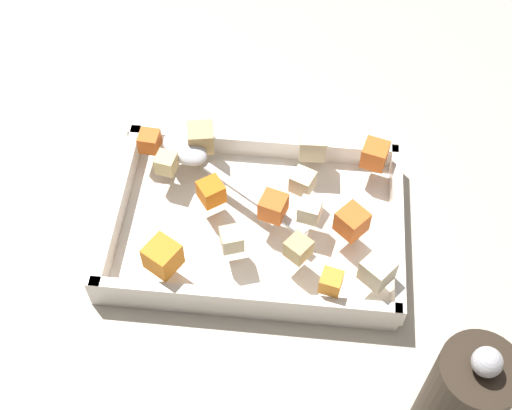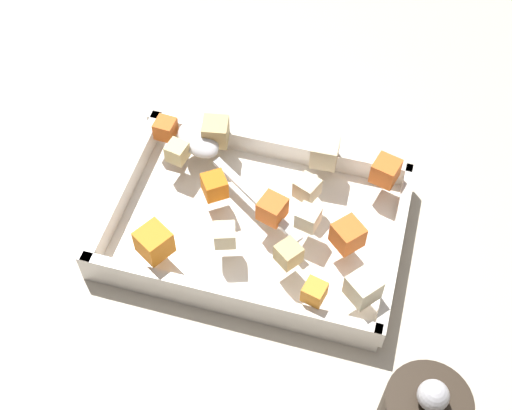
{
  "view_description": "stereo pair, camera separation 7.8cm",
  "coord_description": "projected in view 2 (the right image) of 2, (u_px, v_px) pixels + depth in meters",
  "views": [
    {
      "loc": [
        0.05,
        -0.44,
        0.69
      ],
      "look_at": [
        0.0,
        0.02,
        0.05
      ],
      "focal_mm": 48.94,
      "sensor_mm": 36.0,
      "label": 1
    },
    {
      "loc": [
        0.13,
        -0.43,
        0.69
      ],
      "look_at": [
        0.0,
        0.02,
        0.05
      ],
      "focal_mm": 48.94,
      "sensor_mm": 36.0,
      "label": 2
    }
  ],
  "objects": [
    {
      "name": "potato_chunk_mid_left",
      "position": [
        216.0,
        132.0,
        0.84
      ],
      "size": [
        0.04,
        0.04,
        0.03
      ],
      "primitive_type": "cube",
      "rotation": [
        0.0,
        0.0,
        3.32
      ],
      "color": "tan",
      "rests_on": "baking_dish"
    },
    {
      "name": "potato_chunk_back_center",
      "position": [
        363.0,
        288.0,
        0.72
      ],
      "size": [
        0.04,
        0.04,
        0.03
      ],
      "primitive_type": "cube",
      "rotation": [
        0.0,
        0.0,
        5.58
      ],
      "color": "beige",
      "rests_on": "baking_dish"
    },
    {
      "name": "potato_chunk_corner_sw",
      "position": [
        225.0,
        235.0,
        0.76
      ],
      "size": [
        0.03,
        0.03,
        0.02
      ],
      "primitive_type": "cube",
      "rotation": [
        0.0,
        0.0,
        5.04
      ],
      "color": "beige",
      "rests_on": "baking_dish"
    },
    {
      "name": "carrot_chunk_far_left",
      "position": [
        154.0,
        242.0,
        0.75
      ],
      "size": [
        0.04,
        0.04,
        0.03
      ],
      "primitive_type": "cube",
      "rotation": [
        0.0,
        0.0,
        4.17
      ],
      "color": "orange",
      "rests_on": "baking_dish"
    },
    {
      "name": "ground_plane",
      "position": [
        249.0,
        241.0,
        0.82
      ],
      "size": [
        4.0,
        4.0,
        0.0
      ],
      "primitive_type": "plane",
      "color": "#BCB29E"
    },
    {
      "name": "carrot_chunk_near_spoon",
      "position": [
        272.0,
        209.0,
        0.78
      ],
      "size": [
        0.03,
        0.03,
        0.03
      ],
      "primitive_type": "cube",
      "rotation": [
        0.0,
        0.0,
        4.42
      ],
      "color": "orange",
      "rests_on": "baking_dish"
    },
    {
      "name": "carrot_chunk_corner_nw",
      "position": [
        165.0,
        129.0,
        0.85
      ],
      "size": [
        0.03,
        0.03,
        0.02
      ],
      "primitive_type": "cube",
      "rotation": [
        0.0,
        0.0,
        3.07
      ],
      "color": "orange",
      "rests_on": "baking_dish"
    },
    {
      "name": "carrot_chunk_near_left",
      "position": [
        314.0,
        292.0,
        0.72
      ],
      "size": [
        0.03,
        0.03,
        0.02
      ],
      "primitive_type": "cube",
      "rotation": [
        0.0,
        0.0,
        2.91
      ],
      "color": "orange",
      "rests_on": "baking_dish"
    },
    {
      "name": "carrot_chunk_heap_side",
      "position": [
        386.0,
        171.0,
        0.81
      ],
      "size": [
        0.03,
        0.03,
        0.03
      ],
      "primitive_type": "cube",
      "rotation": [
        0.0,
        0.0,
        1.3
      ],
      "color": "orange",
      "rests_on": "baking_dish"
    },
    {
      "name": "baking_dish",
      "position": [
        256.0,
        225.0,
        0.82
      ],
      "size": [
        0.33,
        0.23,
        0.04
      ],
      "color": "white",
      "rests_on": "ground_plane"
    },
    {
      "name": "carrot_chunk_near_right",
      "position": [
        348.0,
        233.0,
        0.76
      ],
      "size": [
        0.04,
        0.04,
        0.03
      ],
      "primitive_type": "cube",
      "rotation": [
        0.0,
        0.0,
        0.84
      ],
      "color": "orange",
      "rests_on": "baking_dish"
    },
    {
      "name": "potato_chunk_under_handle",
      "position": [
        288.0,
        254.0,
        0.74
      ],
      "size": [
        0.03,
        0.03,
        0.02
      ],
      "primitive_type": "cube",
      "rotation": [
        0.0,
        0.0,
        5.64
      ],
      "color": "tan",
      "rests_on": "baking_dish"
    },
    {
      "name": "carrot_chunk_corner_ne",
      "position": [
        215.0,
        186.0,
        0.8
      ],
      "size": [
        0.04,
        0.04,
        0.03
      ],
      "primitive_type": "cube",
      "rotation": [
        0.0,
        0.0,
        0.63
      ],
      "color": "orange",
      "rests_on": "baking_dish"
    },
    {
      "name": "parsnip_chunk_front_center",
      "position": [
        308.0,
        218.0,
        0.77
      ],
      "size": [
        0.03,
        0.03,
        0.02
      ],
      "primitive_type": "cube",
      "rotation": [
        0.0,
        0.0,
        2.92
      ],
      "color": "beige",
      "rests_on": "baking_dish"
    },
    {
      "name": "potato_chunk_center",
      "position": [
        325.0,
        152.0,
        0.82
      ],
      "size": [
        0.03,
        0.03,
        0.03
      ],
      "primitive_type": "cube",
      "rotation": [
        0.0,
        0.0,
        0.04
      ],
      "color": "beige",
      "rests_on": "baking_dish"
    },
    {
      "name": "potato_chunk_mid_right",
      "position": [
        307.0,
        188.0,
        0.79
      ],
      "size": [
        0.03,
        0.03,
        0.02
      ],
      "primitive_type": "cube",
      "rotation": [
        0.0,
        0.0,
        1.17
      ],
      "color": "beige",
      "rests_on": "baking_dish"
    },
    {
      "name": "serving_spoon",
      "position": [
        205.0,
        147.0,
        0.83
      ],
      "size": [
        0.19,
        0.14,
        0.02
      ],
      "rotation": [
        0.0,
        0.0,
        5.68
      ],
      "color": "silver",
      "rests_on": "baking_dish"
    },
    {
      "name": "potato_chunk_rim_edge",
      "position": [
        177.0,
        152.0,
        0.83
      ],
      "size": [
        0.03,
        0.03,
        0.02
      ],
      "primitive_type": "cube",
      "rotation": [
        0.0,
        0.0,
        4.52
      ],
      "color": "#E0CC89",
      "rests_on": "baking_dish"
    }
  ]
}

